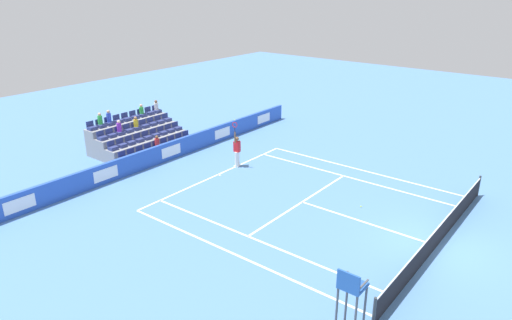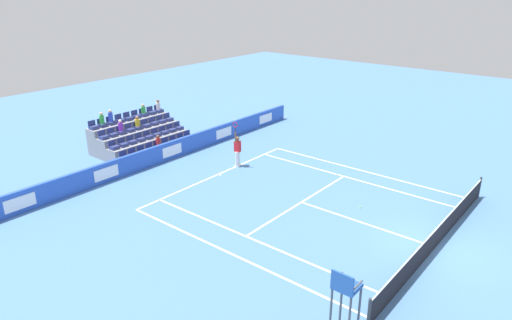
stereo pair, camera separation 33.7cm
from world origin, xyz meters
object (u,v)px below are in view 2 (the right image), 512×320
tennis_net (437,236)px  tennis_player (238,150)px  loose_tennis_ball (360,207)px  umpire_chair (345,294)px

tennis_net → tennis_player: (-1.59, -11.86, 0.50)m
tennis_player → tennis_net: bearing=82.4°
tennis_net → loose_tennis_ball: bearing=-107.5°
tennis_net → umpire_chair: 6.85m
umpire_chair → loose_tennis_ball: size_ratio=34.41×
loose_tennis_ball → umpire_chair: bearing=23.7°
umpire_chair → tennis_player: bearing=-126.1°
tennis_net → loose_tennis_ball: tennis_net is taller
umpire_chair → tennis_net: bearing=176.4°
tennis_net → loose_tennis_ball: (-1.24, -3.94, -0.46)m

